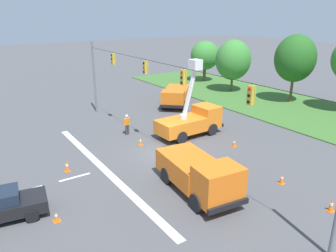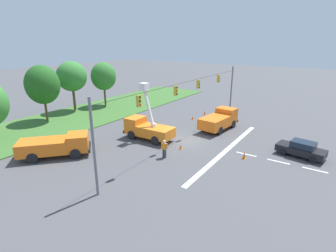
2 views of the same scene
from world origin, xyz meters
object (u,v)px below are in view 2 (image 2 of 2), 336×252
at_px(tree_far_east, 103,76).
at_px(traffic_cone_near_bucket, 181,146).
at_px(utility_truck_bucket_lift, 147,128).
at_px(sedan_black, 301,149).
at_px(traffic_cone_mid_left, 205,112).
at_px(traffic_cone_foreground_left, 280,144).
at_px(tree_east, 72,76).
at_px(road_worker, 164,148).
at_px(traffic_cone_mid_right, 159,126).
at_px(utility_truck_support_far, 56,145).
at_px(tree_centre, 42,85).
at_px(traffic_cone_lane_edge_a, 193,117).
at_px(traffic_cone_foreground_right, 244,155).
at_px(utility_truck_support_near, 219,120).

bearing_deg(tree_far_east, traffic_cone_near_bucket, -113.99).
relative_size(tree_far_east, utility_truck_bucket_lift, 1.16).
height_order(tree_far_east, sedan_black, tree_far_east).
relative_size(utility_truck_bucket_lift, traffic_cone_mid_left, 8.95).
distance_m(traffic_cone_foreground_left, traffic_cone_near_bucket, 10.54).
height_order(tree_east, road_worker, tree_east).
height_order(tree_east, traffic_cone_mid_right, tree_east).
xyz_separation_m(utility_truck_support_far, traffic_cone_mid_left, (21.65, -5.20, -0.79)).
bearing_deg(utility_truck_support_far, tree_centre, 61.00).
bearing_deg(utility_truck_support_far, traffic_cone_lane_edge_a, -15.06).
distance_m(tree_east, traffic_cone_foreground_right, 29.01).
xyz_separation_m(utility_truck_bucket_lift, traffic_cone_mid_right, (3.90, 1.20, -1.03)).
height_order(utility_truck_support_far, traffic_cone_near_bucket, utility_truck_support_far).
relative_size(road_worker, traffic_cone_lane_edge_a, 2.66).
height_order(tree_east, traffic_cone_mid_left, tree_east).
distance_m(traffic_cone_mid_right, traffic_cone_near_bucket, 7.31).
xyz_separation_m(tree_east, traffic_cone_lane_edge_a, (6.03, -18.10, -5.11)).
bearing_deg(traffic_cone_lane_edge_a, tree_far_east, 93.44).
bearing_deg(traffic_cone_mid_right, traffic_cone_near_bucket, -126.22).
xyz_separation_m(tree_east, utility_truck_support_far, (-12.30, -13.17, -4.29)).
height_order(tree_centre, road_worker, tree_centre).
height_order(traffic_cone_foreground_right, traffic_cone_mid_right, traffic_cone_foreground_right).
bearing_deg(traffic_cone_foreground_left, utility_truck_bucket_lift, 114.71).
distance_m(tree_east, traffic_cone_near_bucket, 23.18).
xyz_separation_m(utility_truck_support_far, road_worker, (5.47, -8.83, -0.14)).
bearing_deg(tree_east, traffic_cone_near_bucket, -100.56).
bearing_deg(tree_far_east, road_worker, -120.18).
relative_size(road_worker, traffic_cone_mid_right, 2.80).
xyz_separation_m(traffic_cone_foreground_right, traffic_cone_mid_left, (12.18, 10.06, -0.03)).
relative_size(utility_truck_bucket_lift, sedan_black, 1.40).
height_order(tree_centre, traffic_cone_mid_right, tree_centre).
xyz_separation_m(road_worker, traffic_cone_foreground_left, (9.12, -8.58, -0.72)).
bearing_deg(traffic_cone_foreground_right, traffic_cone_near_bucket, 101.94).
bearing_deg(traffic_cone_near_bucket, utility_truck_support_far, 132.01).
relative_size(traffic_cone_foreground_left, traffic_cone_lane_edge_a, 0.88).
xyz_separation_m(utility_truck_bucket_lift, traffic_cone_foreground_left, (6.01, -13.05, -1.06)).
relative_size(tree_centre, traffic_cone_mid_left, 10.84).
height_order(tree_centre, traffic_cone_near_bucket, tree_centre).
xyz_separation_m(tree_centre, traffic_cone_foreground_left, (8.12, -29.07, -4.77)).
relative_size(utility_truck_bucket_lift, traffic_cone_near_bucket, 9.85).
height_order(tree_far_east, utility_truck_support_far, tree_far_east).
distance_m(sedan_black, traffic_cone_lane_edge_a, 15.68).
relative_size(utility_truck_support_near, utility_truck_support_far, 0.96).
relative_size(utility_truck_support_near, sedan_black, 1.38).
xyz_separation_m(traffic_cone_foreground_left, traffic_cone_foreground_right, (-5.12, 2.15, 0.10)).
bearing_deg(tree_far_east, traffic_cone_foreground_left, -95.42).
relative_size(road_worker, traffic_cone_foreground_right, 2.34).
xyz_separation_m(tree_east, traffic_cone_foreground_left, (2.29, -30.58, -5.15)).
height_order(traffic_cone_mid_left, traffic_cone_near_bucket, traffic_cone_mid_left).
distance_m(utility_truck_bucket_lift, sedan_black, 15.89).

